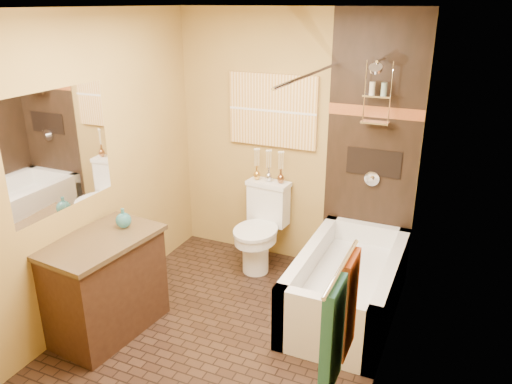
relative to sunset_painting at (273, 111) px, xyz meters
The scene contains 23 objects.
floor 2.15m from the sunset_painting, 82.07° to the right, with size 3.00×3.00×0.00m, color black.
wall_left 1.80m from the sunset_painting, 123.99° to the right, with size 0.02×3.00×2.50m, color #AD8D43.
wall_right 2.06m from the sunset_painting, 46.38° to the right, with size 0.02×3.00×2.50m, color #AD8D43.
wall_back 0.36m from the sunset_painting, ahead, with size 2.40×0.02×2.50m, color #AD8D43.
wall_front 3.00m from the sunset_painting, 86.05° to the right, with size 2.40×0.02×2.50m, color #AD8D43.
ceiling 1.77m from the sunset_painting, 82.07° to the right, with size 3.00×3.00×0.00m, color silver.
alcove_tile_back 1.03m from the sunset_painting, ahead, with size 0.85×0.01×2.50m, color black.
alcove_tile_right 1.60m from the sunset_painting, 27.49° to the right, with size 0.01×1.50×2.50m, color black.
mosaic_band_back 0.98m from the sunset_painting, ahead, with size 0.85×0.01×0.10m, color #94371B.
mosaic_band_right 1.56m from the sunset_painting, 27.66° to the right, with size 0.01×1.50×0.10m, color #94371B.
alcove_niche 1.08m from the sunset_painting, ahead, with size 0.50×0.01×0.25m, color black.
shower_fixtures 1.02m from the sunset_painting, ahead, with size 0.24×0.33×1.16m.
curtain_rod 1.06m from the sunset_painting, 50.14° to the right, with size 0.03×0.03×1.55m, color silver.
towel_bar 2.87m from the sunset_painting, 61.77° to the right, with size 0.02×0.02×0.55m, color silver.
towel_teal 3.01m from the sunset_painting, 62.78° to the right, with size 0.05×0.22×0.52m, color #215B6E.
towel_rust 2.78m from the sunset_painting, 60.31° to the right, with size 0.05×0.22×0.52m, color maroon.
sunset_painting is the anchor object (origin of this frame).
vanity_mirror 2.02m from the sunset_painting, 119.13° to the right, with size 0.01×1.00×0.90m, color white.
bathtub 1.82m from the sunset_painting, 35.80° to the right, with size 0.80×1.50×0.55m.
toilet 1.15m from the sunset_painting, 90.00° to the right, with size 0.45×0.65×0.85m.
vanity 2.22m from the sunset_painting, 112.18° to the right, with size 0.66×0.99×0.83m.
teal_bottle 1.78m from the sunset_painting, 113.82° to the right, with size 0.13×0.13×0.20m, color teal, non-canonical shape.
bud_vases 0.53m from the sunset_painting, 90.00° to the right, with size 0.33×0.07×0.32m.
Camera 1 is at (1.59, -2.95, 2.54)m, focal length 35.00 mm.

